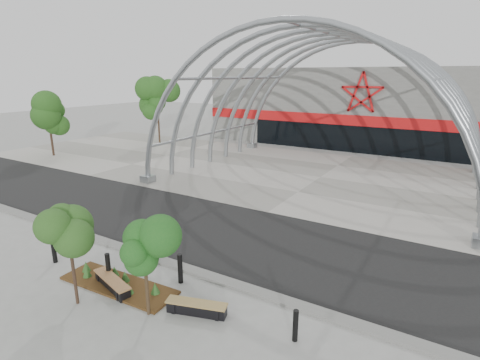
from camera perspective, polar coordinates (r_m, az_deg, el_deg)
ground at (r=15.36m, az=-7.93°, el=-12.92°), size 140.00×140.00×0.00m
road at (r=17.90m, az=-0.84°, el=-8.38°), size 140.00×7.00×0.02m
forecourt at (r=28.23m, az=12.15°, el=0.41°), size 60.00×17.00×0.04m
kerb at (r=15.17m, az=-8.55°, el=-13.09°), size 60.00×0.50×0.12m
arena_building at (r=44.77m, az=20.22°, el=10.56°), size 34.00×15.24×8.00m
vault_canopy at (r=28.23m, az=12.15°, el=0.40°), size 20.80×15.80×20.36m
planting_bed at (r=14.66m, az=-18.18°, el=-14.61°), size 4.60×1.62×0.48m
street_tree_0 at (r=13.12m, az=-24.60°, el=-8.04°), size 1.44×1.44×3.28m
street_tree_1 at (r=11.80m, az=-14.46°, el=-9.87°), size 1.37×1.37×3.25m
bench_0 at (r=14.43m, az=-18.89°, el=-14.76°), size 2.12×1.00×0.43m
bench_1 at (r=12.61m, az=-6.63°, el=-18.82°), size 2.01×1.00×0.41m
bollard_0 at (r=17.02m, az=-26.51°, el=-9.48°), size 0.18×0.18×1.11m
bollard_1 at (r=16.76m, az=-12.91°, el=-9.00°), size 0.14×0.14×0.85m
bollard_2 at (r=14.83m, az=-19.43°, el=-12.45°), size 0.17×0.17×1.09m
bollard_3 at (r=14.08m, az=-9.11°, el=-13.18°), size 0.18×0.18×1.13m
bollard_4 at (r=11.46m, az=8.45°, el=-21.09°), size 0.16×0.16×0.99m
bg_tree_0 at (r=41.83m, az=-12.49°, el=11.74°), size 3.00×3.00×6.45m
bg_tree_2 at (r=38.64m, az=-27.20°, el=8.92°), size 2.55×2.55×5.38m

